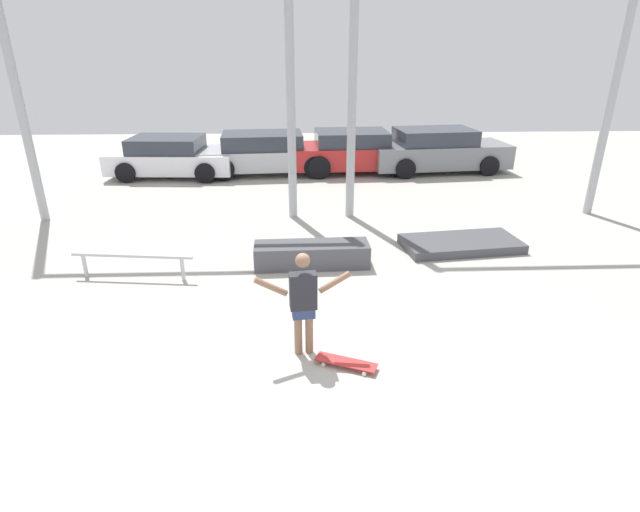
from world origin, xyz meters
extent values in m
plane|color=#B2ADA3|center=(0.00, 0.00, 0.00)|extent=(36.00, 36.00, 0.00)
cylinder|color=#8C664C|center=(-0.56, -0.47, 0.34)|extent=(0.11, 0.11, 0.69)
cylinder|color=#8C664C|center=(-0.41, -0.45, 0.34)|extent=(0.11, 0.11, 0.69)
cube|color=navy|center=(-0.48, -0.46, 0.63)|extent=(0.32, 0.20, 0.15)
cube|color=#26262D|center=(-0.48, -0.46, 0.94)|extent=(0.37, 0.22, 0.50)
sphere|color=#8C664C|center=(-0.48, -0.46, 1.37)|extent=(0.19, 0.19, 0.19)
cylinder|color=#8C664C|center=(-0.90, -0.51, 1.03)|extent=(0.44, 0.13, 0.30)
cylinder|color=#8C664C|center=(-0.07, -0.41, 1.03)|extent=(0.44, 0.13, 0.30)
cube|color=red|center=(0.06, -0.81, 0.07)|extent=(0.83, 0.51, 0.01)
cylinder|color=silver|center=(0.36, -0.82, 0.03)|extent=(0.06, 0.05, 0.05)
cylinder|color=silver|center=(0.27, -1.02, 0.03)|extent=(0.06, 0.05, 0.05)
cylinder|color=silver|center=(-0.15, -0.60, 0.03)|extent=(0.06, 0.05, 0.05)
cylinder|color=silver|center=(-0.24, -0.80, 0.03)|extent=(0.06, 0.05, 0.05)
cube|color=#47474C|center=(-0.31, 2.45, 0.22)|extent=(2.17, 0.70, 0.44)
cube|color=#47474C|center=(2.79, 3.23, 0.09)|extent=(2.50, 1.42, 0.18)
cylinder|color=#B7BABF|center=(-3.51, 2.01, 0.43)|extent=(2.19, 0.31, 0.06)
cylinder|color=#B7BABF|center=(-4.40, 2.12, 0.22)|extent=(0.07, 0.07, 0.43)
cylinder|color=#B7BABF|center=(-2.61, 1.91, 0.22)|extent=(0.07, 0.07, 0.43)
cylinder|color=#A5A8AD|center=(-6.65, 5.41, 3.26)|extent=(0.20, 0.20, 6.52)
cylinder|color=#A5A8AD|center=(-0.69, 5.41, 3.26)|extent=(0.20, 0.20, 6.52)
cylinder|color=#A5A8AD|center=(0.69, 5.41, 3.26)|extent=(0.20, 0.20, 6.52)
cylinder|color=#A5A8AD|center=(6.65, 5.41, 3.26)|extent=(0.20, 0.20, 6.52)
cube|color=white|center=(-4.55, 9.74, 0.47)|extent=(4.00, 2.03, 0.61)
cube|color=#2D333D|center=(-4.70, 9.75, 1.01)|extent=(2.24, 1.78, 0.45)
cylinder|color=black|center=(-3.29, 10.55, 0.31)|extent=(0.62, 0.25, 0.61)
cylinder|color=black|center=(-3.39, 8.79, 0.31)|extent=(0.62, 0.25, 0.61)
cylinder|color=black|center=(-5.70, 10.69, 0.31)|extent=(0.62, 0.25, 0.61)
cylinder|color=black|center=(-5.80, 8.92, 0.31)|extent=(0.62, 0.25, 0.61)
cube|color=#B7BABF|center=(-1.53, 10.00, 0.51)|extent=(4.70, 2.12, 0.62)
cube|color=#2D333D|center=(-1.71, 9.99, 1.06)|extent=(2.64, 1.83, 0.48)
cylinder|color=black|center=(-0.17, 10.98, 0.36)|extent=(0.72, 0.27, 0.71)
cylinder|color=black|center=(-0.05, 9.23, 0.36)|extent=(0.72, 0.27, 0.71)
cylinder|color=black|center=(-3.01, 10.77, 0.36)|extent=(0.72, 0.27, 0.71)
cylinder|color=black|center=(-2.88, 9.02, 0.36)|extent=(0.72, 0.27, 0.71)
cube|color=red|center=(1.34, 10.10, 0.54)|extent=(4.26, 2.03, 0.68)
cube|color=#2D333D|center=(1.17, 10.10, 1.10)|extent=(2.37, 1.80, 0.45)
cylinder|color=black|center=(2.60, 11.06, 0.36)|extent=(0.72, 0.25, 0.71)
cylinder|color=black|center=(2.68, 9.26, 0.36)|extent=(0.72, 0.25, 0.71)
cylinder|color=black|center=(0.01, 10.95, 0.36)|extent=(0.72, 0.25, 0.71)
cylinder|color=black|center=(0.09, 9.14, 0.36)|extent=(0.72, 0.25, 0.71)
cube|color=slate|center=(4.06, 10.07, 0.54)|extent=(4.62, 2.22, 0.73)
cube|color=#2D333D|center=(3.89, 10.05, 1.14)|extent=(2.61, 1.87, 0.48)
cylinder|color=black|center=(5.35, 11.07, 0.32)|extent=(0.65, 0.28, 0.63)
cylinder|color=black|center=(5.53, 9.35, 0.32)|extent=(0.65, 0.28, 0.63)
cylinder|color=black|center=(2.60, 10.78, 0.32)|extent=(0.65, 0.28, 0.63)
cylinder|color=black|center=(2.78, 9.06, 0.32)|extent=(0.65, 0.28, 0.63)
camera|label=1|loc=(-0.49, -6.23, 3.87)|focal=28.00mm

